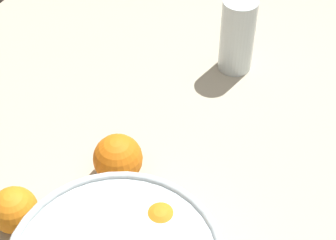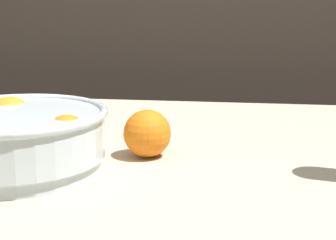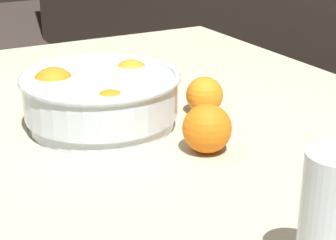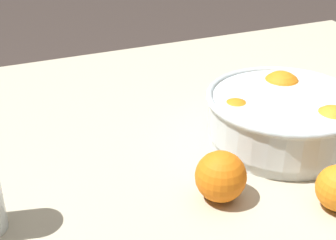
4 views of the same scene
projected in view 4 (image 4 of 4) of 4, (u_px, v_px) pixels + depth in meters
The scene contains 3 objects.
dining_table at pixel (216, 186), 0.85m from camera, with size 1.49×1.17×0.77m.
fruit_bowl at pixel (283, 116), 0.83m from camera, with size 0.28×0.28×0.10m.
orange_loose_front at pixel (221, 176), 0.70m from camera, with size 0.08×0.08×0.08m, color orange.
Camera 4 is at (0.35, 0.60, 1.22)m, focal length 50.00 mm.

